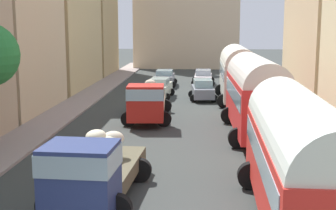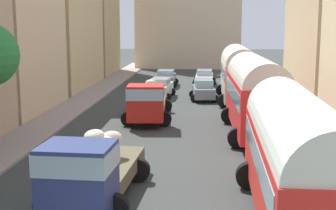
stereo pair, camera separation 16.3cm
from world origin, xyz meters
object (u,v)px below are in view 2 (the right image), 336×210
car_3 (204,77)px  cargo_truck_0 (91,169)px  car_1 (166,78)px  car_0 (160,88)px  parked_bus_0 (298,154)px  car_2 (204,90)px  parked_bus_1 (255,92)px  parked_bus_2 (238,71)px  cargo_truck_1 (147,102)px

car_3 → cargo_truck_0: bearing=-96.8°
cargo_truck_0 → car_1: size_ratio=1.49×
car_0 → parked_bus_0: bearing=-75.8°
cargo_truck_0 → car_2: bearing=80.6°
parked_bus_1 → parked_bus_2: parked_bus_2 is taller
parked_bus_0 → car_3: size_ratio=2.20×
car_1 → parked_bus_1: bearing=-72.5°
parked_bus_2 → car_3: parked_bus_2 is taller
parked_bus_2 → car_2: parked_bus_2 is taller
parked_bus_1 → car_1: 21.04m
cargo_truck_1 → car_2: bearing=68.6°
parked_bus_1 → cargo_truck_0: (-6.44, -10.69, -1.06)m
car_1 → car_3: (3.70, 1.56, -0.05)m
cargo_truck_0 → car_3: size_ratio=1.48×
parked_bus_0 → car_3: 33.39m
cargo_truck_0 → car_3: 32.50m
parked_bus_2 → cargo_truck_0: 22.71m
parked_bus_2 → car_0: 6.50m
cargo_truck_1 → car_2: size_ratio=1.98×
parked_bus_1 → car_2: bearing=102.9°
parked_bus_0 → car_2: parked_bus_0 is taller
parked_bus_1 → car_3: bearing=96.9°
parked_bus_0 → cargo_truck_1: size_ratio=1.30×
parked_bus_0 → car_0: 25.12m
cargo_truck_1 → car_1: 16.98m
parked_bus_1 → car_1: size_ratio=2.10×
car_1 → car_0: bearing=-89.1°
parked_bus_2 → car_2: (-2.63, 0.73, -1.56)m
parked_bus_0 → car_1: (-6.28, 31.70, -1.38)m
parked_bus_2 → car_1: bearing=124.9°
parked_bus_0 → parked_bus_1: (0.03, 11.68, 0.18)m
cargo_truck_1 → car_3: bearing=79.2°
car_1 → car_2: size_ratio=1.16×
parked_bus_2 → car_2: size_ratio=2.35×
cargo_truck_0 → car_0: 23.33m
parked_bus_2 → car_3: (-2.52, 10.50, -1.63)m
cargo_truck_0 → parked_bus_1: bearing=58.9°
car_2 → parked_bus_1: bearing=-77.1°
cargo_truck_1 → car_1: cargo_truck_1 is taller
parked_bus_0 → car_1: 32.34m
cargo_truck_1 → car_3: size_ratio=1.70×
car_1 → parked_bus_0: bearing=-78.8°
parked_bus_1 → car_1: (-6.30, 20.02, -1.56)m
parked_bus_2 → cargo_truck_1: bearing=-127.1°
parked_bus_0 → car_3: bearing=94.4°
parked_bus_0 → car_1: bearing=101.2°
parked_bus_1 → cargo_truck_1: size_ratio=1.24×
parked_bus_2 → car_3: 10.92m
parked_bus_1 → car_3: (-2.60, 21.58, -1.61)m
car_0 → car_2: bearing=-13.3°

